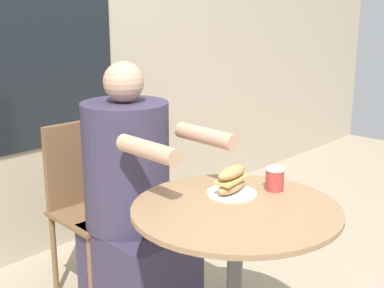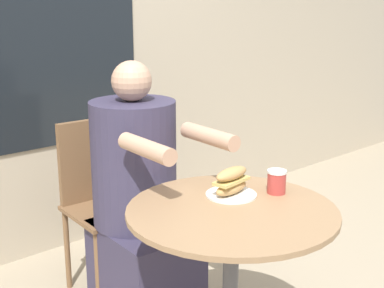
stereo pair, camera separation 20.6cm
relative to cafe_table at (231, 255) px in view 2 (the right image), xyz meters
name	(u,v)px [view 2 (the right image)]	position (x,y,z in m)	size (l,w,h in m)	color
storefront_wall	(31,9)	(0.00, 1.53, 0.88)	(8.00, 0.09, 2.80)	#B7A88E
cafe_table	(231,255)	(0.00, 0.00, 0.00)	(0.78, 0.78, 0.71)	#997551
diner_chair	(100,190)	(0.02, 0.94, 0.00)	(0.40, 0.40, 0.87)	brown
seated_diner	(140,211)	(0.01, 0.59, -0.01)	(0.41, 0.70, 1.20)	#38334C
sandwich_on_plate	(231,184)	(0.09, 0.10, 0.23)	(0.20, 0.20, 0.11)	white
drink_cup	(277,182)	(0.25, 0.00, 0.23)	(0.08, 0.08, 0.09)	#B73D38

